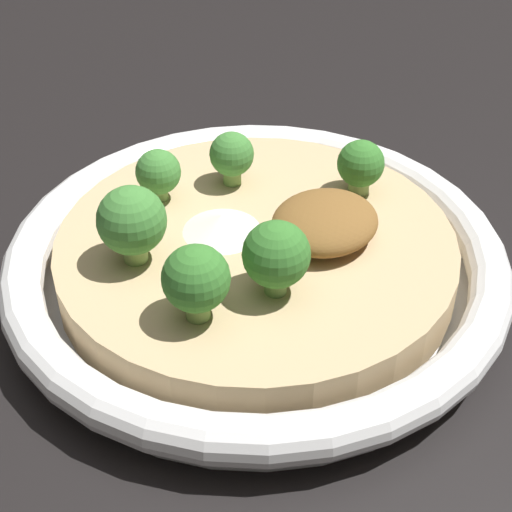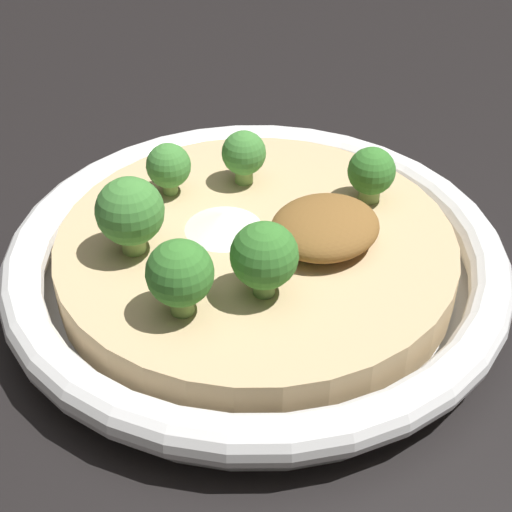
# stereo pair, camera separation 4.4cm
# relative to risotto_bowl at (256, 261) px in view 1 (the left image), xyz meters

# --- Properties ---
(ground_plane) EXTENTS (6.00, 6.00, 0.00)m
(ground_plane) POSITION_rel_risotto_bowl_xyz_m (0.00, 0.00, -0.02)
(ground_plane) COLOR black
(risotto_bowl) EXTENTS (0.28, 0.28, 0.04)m
(risotto_bowl) POSITION_rel_risotto_bowl_xyz_m (0.00, 0.00, 0.00)
(risotto_bowl) COLOR white
(risotto_bowl) RESTS_ON ground_plane
(cheese_sprinkle) EXTENTS (0.04, 0.04, 0.01)m
(cheese_sprinkle) POSITION_rel_risotto_bowl_xyz_m (-0.01, 0.02, 0.02)
(cheese_sprinkle) COLOR white
(cheese_sprinkle) RESTS_ON risotto_bowl
(crispy_onion_garnish) EXTENTS (0.06, 0.06, 0.02)m
(crispy_onion_garnish) POSITION_rel_risotto_bowl_xyz_m (0.03, -0.03, 0.03)
(crispy_onion_garnish) COLOR brown
(crispy_onion_garnish) RESTS_ON risotto_bowl
(broccoli_front) EXTENTS (0.03, 0.03, 0.04)m
(broccoli_front) POSITION_rel_risotto_bowl_xyz_m (-0.03, -0.04, 0.04)
(broccoli_front) COLOR #668E47
(broccoli_front) RESTS_ON risotto_bowl
(broccoli_left) EXTENTS (0.04, 0.04, 0.04)m
(broccoli_left) POSITION_rel_risotto_bowl_xyz_m (-0.06, 0.03, 0.04)
(broccoli_left) COLOR #84A856
(broccoli_left) RESTS_ON risotto_bowl
(broccoli_front_left) EXTENTS (0.03, 0.03, 0.04)m
(broccoli_front_left) POSITION_rel_risotto_bowl_xyz_m (-0.07, -0.02, 0.04)
(broccoli_front_left) COLOR #759E4C
(broccoli_front_left) RESTS_ON risotto_bowl
(broccoli_back) EXTENTS (0.03, 0.03, 0.03)m
(broccoli_back) POSITION_rel_risotto_bowl_xyz_m (0.03, 0.05, 0.04)
(broccoli_back) COLOR #759E4C
(broccoli_back) RESTS_ON risotto_bowl
(broccoli_back_left) EXTENTS (0.03, 0.03, 0.03)m
(broccoli_back_left) POSITION_rel_risotto_bowl_xyz_m (-0.01, 0.07, 0.03)
(broccoli_back_left) COLOR #759E4C
(broccoli_back_left) RESTS_ON risotto_bowl
(broccoli_front_right) EXTENTS (0.03, 0.03, 0.03)m
(broccoli_front_right) POSITION_rel_risotto_bowl_xyz_m (0.08, -0.01, 0.03)
(broccoli_front_right) COLOR #84A856
(broccoli_front_right) RESTS_ON risotto_bowl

